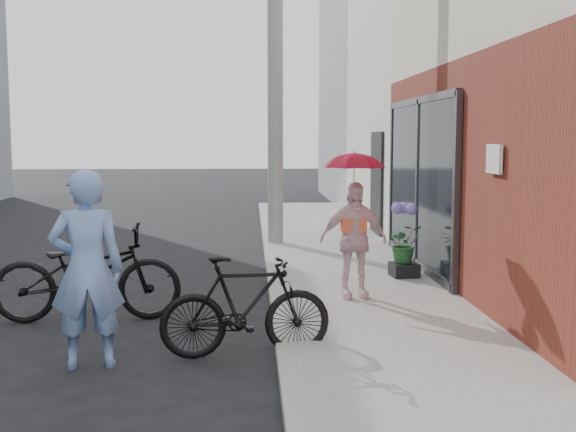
{
  "coord_description": "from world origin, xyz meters",
  "views": [
    {
      "loc": [
        0.66,
        -7.12,
        2.04
      ],
      "look_at": [
        1.1,
        1.48,
        1.1
      ],
      "focal_mm": 45.0,
      "sensor_mm": 36.0,
      "label": 1
    }
  ],
  "objects": [
    {
      "name": "parasol",
      "position": [
        1.88,
        1.38,
        1.83
      ],
      "size": [
        0.71,
        0.71,
        0.62
      ],
      "primitive_type": "imported",
      "color": "red",
      "rests_on": "kimono_woman"
    },
    {
      "name": "east_building_far",
      "position": [
        7.2,
        16.0,
        3.5
      ],
      "size": [
        8.0,
        8.0,
        7.0
      ],
      "primitive_type": "cube",
      "color": "gray",
      "rests_on": "ground"
    },
    {
      "name": "bike_left",
      "position": [
        -1.17,
        0.87,
        0.54
      ],
      "size": [
        2.11,
        0.89,
        1.08
      ],
      "primitive_type": "imported",
      "rotation": [
        0.0,
        0.0,
        1.66
      ],
      "color": "black",
      "rests_on": "ground"
    },
    {
      "name": "ground",
      "position": [
        0.0,
        0.0,
        0.0
      ],
      "size": [
        80.0,
        80.0,
        0.0
      ],
      "primitive_type": "plane",
      "color": "black",
      "rests_on": "ground"
    },
    {
      "name": "kimono_woman",
      "position": [
        1.88,
        1.38,
        0.82
      ],
      "size": [
        0.85,
        0.42,
        1.4
      ],
      "primitive_type": "imported",
      "rotation": [
        0.0,
        0.0,
        0.1
      ],
      "color": "silver",
      "rests_on": "sidewalk"
    },
    {
      "name": "officer",
      "position": [
        -0.79,
        -0.77,
        0.88
      ],
      "size": [
        0.71,
        0.53,
        1.77
      ],
      "primitive_type": "imported",
      "rotation": [
        0.0,
        0.0,
        3.32
      ],
      "color": "#7EA0E0",
      "rests_on": "ground"
    },
    {
      "name": "bike_right",
      "position": [
        0.6,
        -0.54,
        0.48
      ],
      "size": [
        1.64,
        0.64,
        0.96
      ],
      "primitive_type": "imported",
      "rotation": [
        0.0,
        0.0,
        1.69
      ],
      "color": "black",
      "rests_on": "ground"
    },
    {
      "name": "plaster_building",
      "position": [
        7.2,
        9.0,
        3.5
      ],
      "size": [
        8.0,
        6.0,
        7.0
      ],
      "primitive_type": "cube",
      "color": "silver",
      "rests_on": "ground"
    },
    {
      "name": "sidewalk",
      "position": [
        2.1,
        2.0,
        0.06
      ],
      "size": [
        2.2,
        24.0,
        0.12
      ],
      "primitive_type": "cube",
      "color": "gray",
      "rests_on": "ground"
    },
    {
      "name": "curb",
      "position": [
        0.94,
        2.0,
        0.06
      ],
      "size": [
        0.12,
        24.0,
        0.12
      ],
      "primitive_type": "cube",
      "color": "#9E9E99",
      "rests_on": "ground"
    },
    {
      "name": "planter",
      "position": [
        2.77,
        2.64,
        0.21
      ],
      "size": [
        0.4,
        0.4,
        0.19
      ],
      "primitive_type": "cube",
      "rotation": [
        0.0,
        0.0,
        0.11
      ],
      "color": "black",
      "rests_on": "sidewalk"
    },
    {
      "name": "utility_pole",
      "position": [
        1.1,
        6.0,
        3.5
      ],
      "size": [
        0.28,
        0.28,
        7.0
      ],
      "primitive_type": "cylinder",
      "color": "#9E9E99",
      "rests_on": "ground"
    },
    {
      "name": "potted_plant",
      "position": [
        2.77,
        2.64,
        0.58
      ],
      "size": [
        0.49,
        0.42,
        0.54
      ],
      "primitive_type": "imported",
      "color": "#225627",
      "rests_on": "planter"
    }
  ]
}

